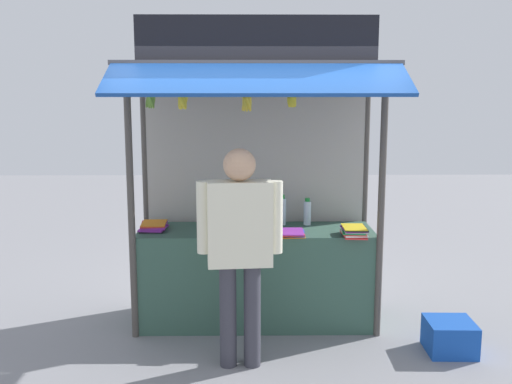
{
  "coord_description": "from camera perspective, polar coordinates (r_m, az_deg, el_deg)",
  "views": [
    {
      "loc": [
        -0.06,
        -5.24,
        2.13
      ],
      "look_at": [
        0.0,
        0.0,
        1.24
      ],
      "focal_mm": 40.97,
      "sensor_mm": 36.0,
      "label": 1
    }
  ],
  "objects": [
    {
      "name": "water_bottle_left",
      "position": [
        5.56,
        -2.2,
        -1.72
      ],
      "size": [
        0.09,
        0.09,
        0.31
      ],
      "color": "silver",
      "rests_on": "stall_counter"
    },
    {
      "name": "banana_bunch_inner_right",
      "position": [
        4.84,
        -7.19,
        8.85
      ],
      "size": [
        0.1,
        0.1,
        0.26
      ],
      "color": "#332D23"
    },
    {
      "name": "banana_bunch_leftmost",
      "position": [
        4.88,
        -10.25,
        8.93
      ],
      "size": [
        0.1,
        0.09,
        0.25
      ],
      "color": "#332D23"
    },
    {
      "name": "water_bottle_mid_left",
      "position": [
        5.57,
        5.03,
        -1.98
      ],
      "size": [
        0.07,
        0.07,
        0.26
      ],
      "color": "silver",
      "rests_on": "stall_counter"
    },
    {
      "name": "banana_bunch_inner_left",
      "position": [
        4.81,
        -0.91,
        8.77
      ],
      "size": [
        0.1,
        0.1,
        0.28
      ],
      "color": "#332D23"
    },
    {
      "name": "magazine_stack_back_right",
      "position": [
        5.44,
        -9.96,
        -3.32
      ],
      "size": [
        0.25,
        0.32,
        0.07
      ],
      "color": "black",
      "rests_on": "stall_counter"
    },
    {
      "name": "ground_plane",
      "position": [
        5.65,
        -0.0,
        -12.52
      ],
      "size": [
        20.0,
        20.0,
        0.0
      ],
      "primitive_type": "plane",
      "color": "gray"
    },
    {
      "name": "magazine_stack_far_left",
      "position": [
        5.24,
        -0.72,
        -3.65
      ],
      "size": [
        0.2,
        0.27,
        0.07
      ],
      "color": "white",
      "rests_on": "stall_counter"
    },
    {
      "name": "vendor_person",
      "position": [
        4.47,
        -1.6,
        -4.5
      ],
      "size": [
        0.65,
        0.25,
        1.73
      ],
      "rotation": [
        0.0,
        0.0,
        0.09
      ],
      "color": "#383842",
      "rests_on": "ground"
    },
    {
      "name": "water_bottle_right",
      "position": [
        5.56,
        2.54,
        -1.84
      ],
      "size": [
        0.08,
        0.08,
        0.29
      ],
      "color": "silver",
      "rests_on": "stall_counter"
    },
    {
      "name": "stall_structure",
      "position": [
        5.34,
        -0.01,
        4.39
      ],
      "size": [
        2.35,
        1.47,
        2.74
      ],
      "color": "#4C4742",
      "rests_on": "ground"
    },
    {
      "name": "plastic_crate",
      "position": [
        5.25,
        18.39,
        -13.24
      ],
      "size": [
        0.39,
        0.39,
        0.27
      ],
      "primitive_type": "cube",
      "rotation": [
        0.0,
        0.0,
        -0.03
      ],
      "color": "#194CB2",
      "rests_on": "ground"
    },
    {
      "name": "stall_counter",
      "position": [
        5.5,
        -0.0,
        -8.21
      ],
      "size": [
        2.15,
        0.66,
        0.89
      ],
      "primitive_type": "cube",
      "color": "#385B4C",
      "rests_on": "ground"
    },
    {
      "name": "magazine_stack_back_left",
      "position": [
        5.2,
        3.56,
        -3.99
      ],
      "size": [
        0.23,
        0.31,
        0.03
      ],
      "color": "orange",
      "rests_on": "stall_counter"
    },
    {
      "name": "magazine_stack_far_right",
      "position": [
        5.2,
        9.57,
        -3.8
      ],
      "size": [
        0.24,
        0.3,
        0.08
      ],
      "color": "red",
      "rests_on": "stall_counter"
    },
    {
      "name": "banana_bunch_rightmost",
      "position": [
        4.82,
        3.53,
        9.05
      ],
      "size": [
        0.09,
        0.09,
        0.24
      ],
      "color": "#332D23"
    }
  ]
}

